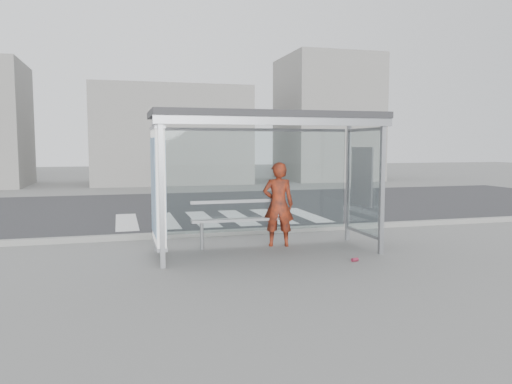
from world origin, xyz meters
TOP-DOWN VIEW (x-y plane):
  - ground at (0.00, 0.00)m, footprint 80.00×80.00m
  - road at (0.00, 7.00)m, footprint 30.00×10.00m
  - curb at (0.00, 1.95)m, footprint 30.00×0.18m
  - crosswalk at (0.00, 4.50)m, footprint 5.55×3.00m
  - bus_shelter at (-0.37, 0.06)m, footprint 4.25×1.65m
  - building_center at (0.00, 18.00)m, footprint 8.00×5.00m
  - building_right at (9.00, 18.00)m, footprint 5.00×5.00m
  - person at (0.39, 0.51)m, footprint 0.70×0.55m
  - bench at (-0.44, 0.58)m, footprint 1.81×0.22m
  - soda_can at (1.26, -1.13)m, footprint 0.14×0.10m

SIDE VIEW (x-z plane):
  - ground at x=0.00m, z-range 0.00..0.00m
  - crosswalk at x=0.00m, z-range 0.00..0.00m
  - road at x=0.00m, z-range 0.00..0.01m
  - soda_can at x=1.26m, z-range 0.00..0.07m
  - curb at x=0.00m, z-range 0.00..0.12m
  - bench at x=-0.44m, z-range 0.09..1.02m
  - person at x=0.39m, z-range 0.00..1.68m
  - bus_shelter at x=-0.37m, z-range 0.67..3.29m
  - building_center at x=0.00m, z-range 0.00..5.00m
  - building_right at x=9.00m, z-range 0.00..7.00m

